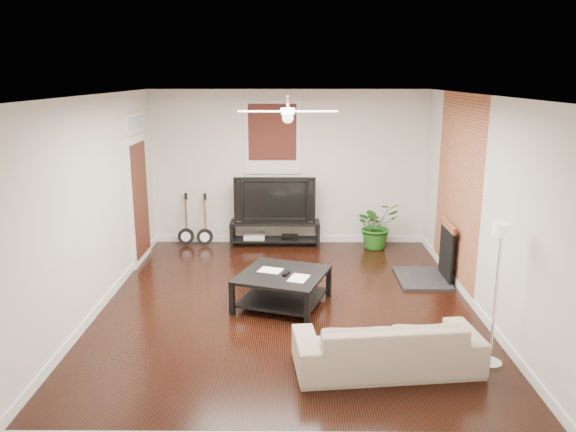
{
  "coord_description": "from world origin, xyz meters",
  "views": [
    {
      "loc": [
        0.06,
        -7.15,
        3.04
      ],
      "look_at": [
        0.0,
        0.4,
        1.15
      ],
      "focal_mm": 35.18,
      "sensor_mm": 36.0,
      "label": 1
    }
  ],
  "objects": [
    {
      "name": "tv",
      "position": [
        -0.26,
        2.8,
        0.87
      ],
      "size": [
        1.45,
        0.19,
        0.84
      ],
      "primitive_type": "imported",
      "color": "black",
      "rests_on": "tv_stand"
    },
    {
      "name": "floor_lamp",
      "position": [
        2.2,
        -1.59,
        0.8
      ],
      "size": [
        0.29,
        0.29,
        1.59
      ],
      "primitive_type": null,
      "rotation": [
        0.0,
        0.0,
        0.11
      ],
      "color": "white",
      "rests_on": "floor"
    },
    {
      "name": "coffee_table",
      "position": [
        -0.07,
        0.0,
        0.23
      ],
      "size": [
        1.38,
        1.38,
        0.46
      ],
      "primitive_type": "cube",
      "rotation": [
        0.0,
        0.0,
        -0.32
      ],
      "color": "black",
      "rests_on": "floor"
    },
    {
      "name": "tv_stand",
      "position": [
        -0.26,
        2.78,
        0.23
      ],
      "size": [
        1.62,
        0.43,
        0.45
      ],
      "primitive_type": "cube",
      "color": "black",
      "rests_on": "floor"
    },
    {
      "name": "door_left",
      "position": [
        -2.46,
        1.9,
        1.25
      ],
      "size": [
        0.08,
        1.0,
        2.5
      ],
      "primitive_type": "cube",
      "color": "white",
      "rests_on": "wall_left"
    },
    {
      "name": "brick_accent",
      "position": [
        2.49,
        1.0,
        1.4
      ],
      "size": [
        0.02,
        2.2,
        2.8
      ],
      "primitive_type": "cube",
      "color": "#A75E36",
      "rests_on": "floor"
    },
    {
      "name": "room",
      "position": [
        0.0,
        0.0,
        1.4
      ],
      "size": [
        5.01,
        6.01,
        2.81
      ],
      "color": "black",
      "rests_on": "ground"
    },
    {
      "name": "potted_plant",
      "position": [
        1.57,
        2.63,
        0.43
      ],
      "size": [
        0.97,
        0.91,
        0.85
      ],
      "primitive_type": "imported",
      "rotation": [
        0.0,
        0.0,
        0.4
      ],
      "color": "#225F1B",
      "rests_on": "floor"
    },
    {
      "name": "window_back",
      "position": [
        -0.3,
        2.97,
        1.95
      ],
      "size": [
        1.0,
        0.06,
        1.3
      ],
      "primitive_type": "cube",
      "color": "#3C1210",
      "rests_on": "wall_back"
    },
    {
      "name": "sofa",
      "position": [
        1.06,
        -1.69,
        0.28
      ],
      "size": [
        2.02,
        0.98,
        0.57
      ],
      "primitive_type": "imported",
      "rotation": [
        0.0,
        0.0,
        3.25
      ],
      "color": "tan",
      "rests_on": "floor"
    },
    {
      "name": "ceiling_fan",
      "position": [
        0.0,
        0.0,
        2.6
      ],
      "size": [
        1.24,
        1.24,
        0.32
      ],
      "primitive_type": null,
      "color": "white",
      "rests_on": "ceiling"
    },
    {
      "name": "fireplace",
      "position": [
        2.2,
        1.0,
        0.46
      ],
      "size": [
        0.8,
        1.1,
        0.92
      ],
      "primitive_type": "cube",
      "color": "black",
      "rests_on": "floor"
    },
    {
      "name": "guitar_right",
      "position": [
        -1.54,
        2.72,
        0.48
      ],
      "size": [
        0.34,
        0.27,
        0.96
      ],
      "primitive_type": null,
      "rotation": [
        0.0,
        0.0,
        0.23
      ],
      "color": "black",
      "rests_on": "floor"
    },
    {
      "name": "guitar_left",
      "position": [
        -1.89,
        2.75,
        0.48
      ],
      "size": [
        0.32,
        0.25,
        0.96
      ],
      "primitive_type": null,
      "rotation": [
        0.0,
        0.0,
        0.13
      ],
      "color": "black",
      "rests_on": "floor"
    }
  ]
}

